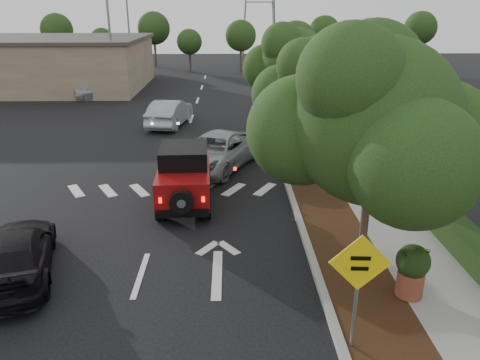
{
  "coord_description": "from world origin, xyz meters",
  "views": [
    {
      "loc": [
        2.35,
        -10.64,
        6.61
      ],
      "look_at": [
        2.67,
        3.0,
        1.51
      ],
      "focal_mm": 35.0,
      "sensor_mm": 36.0,
      "label": 1
    }
  ],
  "objects_px": {
    "silver_suv_ahead": "(216,152)",
    "speed_hump_sign": "(358,277)",
    "black_suv_oncoming": "(14,254)",
    "red_jeep": "(184,175)"
  },
  "relations": [
    {
      "from": "silver_suv_ahead",
      "to": "black_suv_oncoming",
      "type": "relative_size",
      "value": 1.18
    },
    {
      "from": "silver_suv_ahead",
      "to": "black_suv_oncoming",
      "type": "xyz_separation_m",
      "value": [
        -4.94,
        -8.54,
        -0.09
      ]
    },
    {
      "from": "silver_suv_ahead",
      "to": "black_suv_oncoming",
      "type": "bearing_deg",
      "value": -95.15
    },
    {
      "from": "black_suv_oncoming",
      "to": "red_jeep",
      "type": "bearing_deg",
      "value": -145.89
    },
    {
      "from": "red_jeep",
      "to": "silver_suv_ahead",
      "type": "xyz_separation_m",
      "value": [
        0.99,
        3.73,
        -0.3
      ]
    },
    {
      "from": "red_jeep",
      "to": "black_suv_oncoming",
      "type": "relative_size",
      "value": 0.91
    },
    {
      "from": "black_suv_oncoming",
      "to": "speed_hump_sign",
      "type": "distance_m",
      "value": 8.61
    },
    {
      "from": "red_jeep",
      "to": "silver_suv_ahead",
      "type": "distance_m",
      "value": 3.87
    },
    {
      "from": "silver_suv_ahead",
      "to": "speed_hump_sign",
      "type": "height_order",
      "value": "speed_hump_sign"
    },
    {
      "from": "black_suv_oncoming",
      "to": "speed_hump_sign",
      "type": "height_order",
      "value": "speed_hump_sign"
    }
  ]
}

